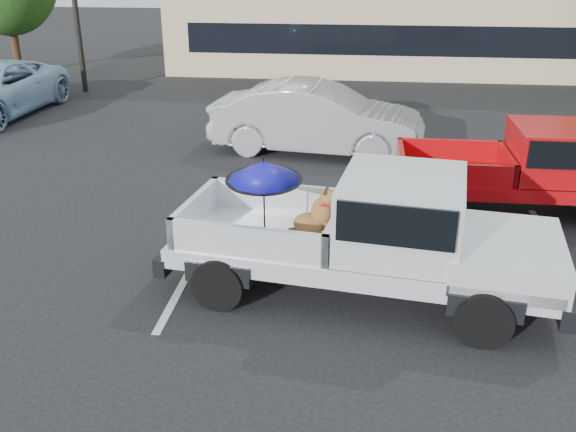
% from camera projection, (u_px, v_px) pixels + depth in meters
% --- Properties ---
extents(ground, '(90.00, 90.00, 0.00)m').
position_uv_depth(ground, '(382.00, 328.00, 8.68)').
color(ground, black).
rests_on(ground, ground).
extents(stripe_left, '(0.12, 5.00, 0.01)m').
position_uv_depth(stripe_left, '(200.00, 252.00, 10.81)').
color(stripe_left, silver).
rests_on(stripe_left, ground).
extents(stripe_right, '(0.12, 5.00, 0.01)m').
position_uv_depth(stripe_right, '(569.00, 271.00, 10.20)').
color(stripe_right, silver).
rests_on(stripe_right, ground).
extents(silver_pickup, '(5.91, 2.76, 2.06)m').
position_uv_depth(silver_pickup, '(383.00, 230.00, 9.09)').
color(silver_pickup, black).
rests_on(silver_pickup, ground).
extents(red_pickup, '(5.14, 1.92, 1.69)m').
position_uv_depth(red_pickup, '(543.00, 166.00, 12.12)').
color(red_pickup, black).
rests_on(red_pickup, ground).
extents(silver_sedan, '(5.34, 2.46, 1.70)m').
position_uv_depth(silver_sedan, '(317.00, 119.00, 15.68)').
color(silver_sedan, '#A3A5AA').
rests_on(silver_sedan, ground).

